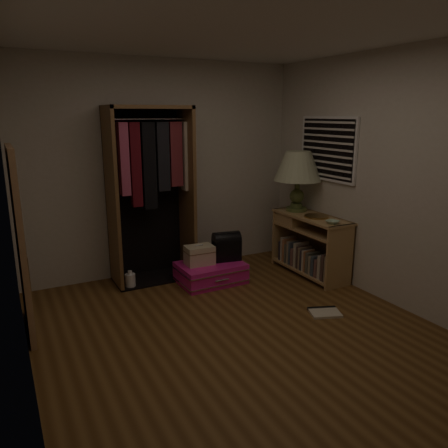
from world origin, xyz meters
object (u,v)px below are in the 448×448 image
Objects in this scene: open_wardrobe at (152,179)px; black_bag at (226,245)px; floor_mirror at (21,243)px; white_jug at (130,281)px; pink_suitcase at (211,273)px; train_case at (199,255)px; table_lamp at (298,167)px; console_bookshelf at (308,243)px.

black_bag is at bearing -29.32° from open_wardrobe.
white_jug is (1.11, 0.58, -0.76)m from floor_mirror.
floor_mirror is at bearing -172.29° from pink_suitcase.
floor_mirror is 1.98m from train_case.
white_jug is at bearing -153.18° from open_wardrobe.
black_bag is 1.34m from table_lamp.
train_case is (1.89, 0.35, -0.50)m from floor_mirror.
white_jug is at bearing 165.77° from console_bookshelf.
train_case is 0.43× the size of table_lamp.
pink_suitcase is (2.01, 0.31, -0.73)m from floor_mirror.
white_jug is at bearing 162.37° from pink_suitcase.
console_bookshelf is at bearing -13.74° from pink_suitcase.
open_wardrobe is at bearing 157.35° from console_bookshelf.
pink_suitcase is 0.38m from black_bag.
train_case is at bearing 163.80° from pink_suitcase.
white_jug is (-0.90, 0.27, -0.03)m from pink_suitcase.
table_lamp is (1.75, -0.45, 0.09)m from open_wardrobe.
open_wardrobe reaches higher than white_jug.
floor_mirror reaches higher than white_jug.
open_wardrobe is 1.72m from floor_mirror.
black_bag is 1.70× the size of white_jug.
black_bag is at bearing 6.86° from pink_suitcase.
open_wardrobe is at bearing 165.46° from table_lamp.
table_lamp is (1.23, 0.00, 1.19)m from pink_suitcase.
console_bookshelf is at bearing -14.23° from white_jug.
pink_suitcase is 2.23× the size of black_bag.
table_lamp is at bearing 0.86° from train_case.
black_bag is at bearing -11.66° from white_jug.
black_bag is at bearing 1.97° from train_case.
white_jug is (-2.13, 0.54, -0.31)m from console_bookshelf.
table_lamp is 2.47m from white_jug.
black_bag is (2.24, 0.35, -0.43)m from floor_mirror.
black_bag is at bearing 178.25° from table_lamp.
open_wardrobe is 1.21× the size of floor_mirror.
console_bookshelf is 3.18× the size of black_bag.
table_lamp is (0.00, 0.28, 0.91)m from console_bookshelf.
pink_suitcase is at bearing -179.90° from table_lamp.
table_lamp is at bearing -7.07° from white_jug.
black_bag is 0.44× the size of table_lamp.
pink_suitcase reaches higher than white_jug.
table_lamp reaches higher than train_case.
floor_mirror is 2.16m from pink_suitcase.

